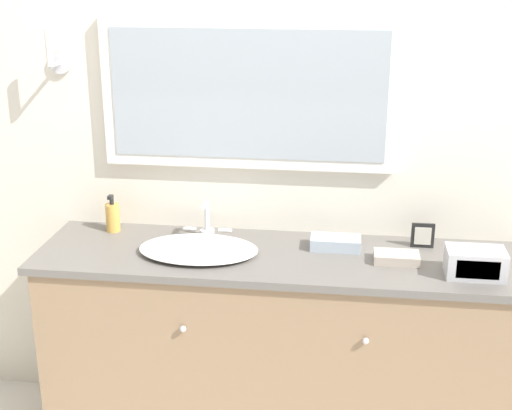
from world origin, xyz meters
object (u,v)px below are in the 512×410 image
object	(u,v)px
picture_frame	(423,235)
soap_bottle	(113,217)
appliance_box	(475,263)
sink_basin	(199,248)

from	to	relation	value
picture_frame	soap_bottle	bearing A→B (deg)	179.43
soap_bottle	appliance_box	bearing A→B (deg)	-10.37
sink_basin	soap_bottle	distance (m)	0.45
sink_basin	picture_frame	xyz separation A→B (m)	(0.87, 0.17, 0.03)
soap_bottle	appliance_box	distance (m)	1.46
sink_basin	picture_frame	size ratio (longest dim) A/B	4.67
picture_frame	sink_basin	bearing A→B (deg)	-169.01
sink_basin	picture_frame	distance (m)	0.89
sink_basin	soap_bottle	bearing A→B (deg)	155.85
picture_frame	appliance_box	bearing A→B (deg)	-56.77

